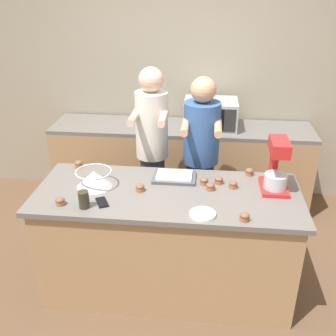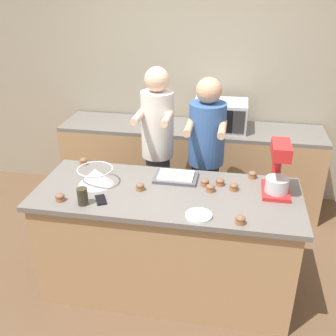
{
  "view_description": "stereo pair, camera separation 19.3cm",
  "coord_description": "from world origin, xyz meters",
  "px_view_note": "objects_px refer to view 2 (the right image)",
  "views": [
    {
      "loc": [
        0.28,
        -2.57,
        2.37
      ],
      "look_at": [
        0.0,
        0.04,
        1.09
      ],
      "focal_mm": 42.0,
      "sensor_mm": 36.0,
      "label": 1
    },
    {
      "loc": [
        0.47,
        -2.54,
        2.37
      ],
      "look_at": [
        0.0,
        0.04,
        1.09
      ],
      "focal_mm": 42.0,
      "sensor_mm": 36.0,
      "label": 2
    }
  ],
  "objects_px": {
    "small_plate": "(199,215)",
    "cupcake_0": "(234,187)",
    "microwave_oven": "(220,115)",
    "cupcake_5": "(205,182)",
    "cell_phone": "(101,200)",
    "cupcake_7": "(140,186)",
    "cupcake_4": "(240,220)",
    "cupcake_6": "(210,188)",
    "person_left": "(158,153)",
    "mixing_bowl": "(96,176)",
    "cupcake_8": "(60,197)",
    "cupcake_1": "(220,182)",
    "baking_tray": "(176,177)",
    "cupcake_2": "(83,161)",
    "person_right": "(206,162)",
    "stand_mixer": "(278,171)",
    "drinking_glass": "(83,196)",
    "cupcake_3": "(253,175)"
  },
  "relations": [
    {
      "from": "cupcake_0",
      "to": "cupcake_6",
      "type": "height_order",
      "value": "same"
    },
    {
      "from": "small_plate",
      "to": "cupcake_4",
      "type": "height_order",
      "value": "cupcake_4"
    },
    {
      "from": "cupcake_6",
      "to": "cupcake_3",
      "type": "bearing_deg",
      "value": 41.92
    },
    {
      "from": "mixing_bowl",
      "to": "cupcake_0",
      "type": "relative_size",
      "value": 4.18
    },
    {
      "from": "small_plate",
      "to": "cupcake_3",
      "type": "bearing_deg",
      "value": 60.6
    },
    {
      "from": "cupcake_0",
      "to": "cupcake_7",
      "type": "relative_size",
      "value": 1.0
    },
    {
      "from": "cell_phone",
      "to": "cupcake_8",
      "type": "height_order",
      "value": "cupcake_8"
    },
    {
      "from": "small_plate",
      "to": "cupcake_1",
      "type": "bearing_deg",
      "value": 76.52
    },
    {
      "from": "baking_tray",
      "to": "cupcake_5",
      "type": "xyz_separation_m",
      "value": [
        0.24,
        -0.07,
        0.01
      ]
    },
    {
      "from": "microwave_oven",
      "to": "drinking_glass",
      "type": "bearing_deg",
      "value": -116.89
    },
    {
      "from": "person_right",
      "to": "cupcake_7",
      "type": "relative_size",
      "value": 24.22
    },
    {
      "from": "cupcake_4",
      "to": "cupcake_5",
      "type": "distance_m",
      "value": 0.56
    },
    {
      "from": "drinking_glass",
      "to": "cupcake_4",
      "type": "distance_m",
      "value": 1.11
    },
    {
      "from": "person_right",
      "to": "mixing_bowl",
      "type": "bearing_deg",
      "value": -140.59
    },
    {
      "from": "drinking_glass",
      "to": "cupcake_8",
      "type": "bearing_deg",
      "value": 175.1
    },
    {
      "from": "cupcake_0",
      "to": "cupcake_2",
      "type": "bearing_deg",
      "value": 169.88
    },
    {
      "from": "person_right",
      "to": "mixing_bowl",
      "type": "distance_m",
      "value": 1.04
    },
    {
      "from": "drinking_glass",
      "to": "cupcake_4",
      "type": "relative_size",
      "value": 1.88
    },
    {
      "from": "cupcake_4",
      "to": "cupcake_6",
      "type": "xyz_separation_m",
      "value": [
        -0.23,
        0.4,
        0.0
      ]
    },
    {
      "from": "baking_tray",
      "to": "cupcake_2",
      "type": "xyz_separation_m",
      "value": [
        -0.83,
        0.13,
        0.01
      ]
    },
    {
      "from": "person_right",
      "to": "cupcake_2",
      "type": "xyz_separation_m",
      "value": [
        -1.03,
        -0.34,
        0.07
      ]
    },
    {
      "from": "cupcake_1",
      "to": "cell_phone",
      "type": "bearing_deg",
      "value": -155.15
    },
    {
      "from": "person_left",
      "to": "stand_mixer",
      "type": "bearing_deg",
      "value": -28.59
    },
    {
      "from": "cell_phone",
      "to": "cupcake_1",
      "type": "distance_m",
      "value": 0.92
    },
    {
      "from": "cell_phone",
      "to": "cupcake_0",
      "type": "height_order",
      "value": "cupcake_0"
    },
    {
      "from": "mixing_bowl",
      "to": "cupcake_1",
      "type": "relative_size",
      "value": 4.18
    },
    {
      "from": "microwave_oven",
      "to": "cupcake_7",
      "type": "relative_size",
      "value": 8.22
    },
    {
      "from": "cell_phone",
      "to": "cupcake_5",
      "type": "height_order",
      "value": "cupcake_5"
    },
    {
      "from": "person_left",
      "to": "cupcake_3",
      "type": "bearing_deg",
      "value": -21.76
    },
    {
      "from": "microwave_oven",
      "to": "cupcake_8",
      "type": "relative_size",
      "value": 8.22
    },
    {
      "from": "small_plate",
      "to": "cupcake_0",
      "type": "height_order",
      "value": "cupcake_0"
    },
    {
      "from": "cupcake_0",
      "to": "cupcake_7",
      "type": "distance_m",
      "value": 0.71
    },
    {
      "from": "cupcake_2",
      "to": "cupcake_3",
      "type": "height_order",
      "value": "same"
    },
    {
      "from": "person_left",
      "to": "cupcake_8",
      "type": "distance_m",
      "value": 1.09
    },
    {
      "from": "person_left",
      "to": "cupcake_8",
      "type": "height_order",
      "value": "person_left"
    },
    {
      "from": "person_right",
      "to": "person_left",
      "type": "bearing_deg",
      "value": -179.93
    },
    {
      "from": "baking_tray",
      "to": "cupcake_7",
      "type": "height_order",
      "value": "cupcake_7"
    },
    {
      "from": "stand_mixer",
      "to": "microwave_oven",
      "type": "relative_size",
      "value": 0.74
    },
    {
      "from": "microwave_oven",
      "to": "cupcake_5",
      "type": "xyz_separation_m",
      "value": [
        -0.03,
        -1.27,
        -0.13
      ]
    },
    {
      "from": "cell_phone",
      "to": "cupcake_7",
      "type": "xyz_separation_m",
      "value": [
        0.24,
        0.2,
        0.02
      ]
    },
    {
      "from": "cupcake_6",
      "to": "cupcake_8",
      "type": "height_order",
      "value": "same"
    },
    {
      "from": "mixing_bowl",
      "to": "cupcake_8",
      "type": "bearing_deg",
      "value": -119.32
    },
    {
      "from": "small_plate",
      "to": "cupcake_0",
      "type": "distance_m",
      "value": 0.47
    },
    {
      "from": "person_left",
      "to": "cupcake_5",
      "type": "bearing_deg",
      "value": -47.99
    },
    {
      "from": "person_left",
      "to": "cupcake_7",
      "type": "bearing_deg",
      "value": -89.45
    },
    {
      "from": "cell_phone",
      "to": "cupcake_1",
      "type": "height_order",
      "value": "cupcake_1"
    },
    {
      "from": "person_left",
      "to": "cupcake_5",
      "type": "xyz_separation_m",
      "value": [
        0.48,
        -0.54,
        0.02
      ]
    },
    {
      "from": "person_left",
      "to": "mixing_bowl",
      "type": "distance_m",
      "value": 0.75
    },
    {
      "from": "stand_mixer",
      "to": "small_plate",
      "type": "height_order",
      "value": "stand_mixer"
    },
    {
      "from": "cupcake_1",
      "to": "cupcake_7",
      "type": "relative_size",
      "value": 1.0
    }
  ]
}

